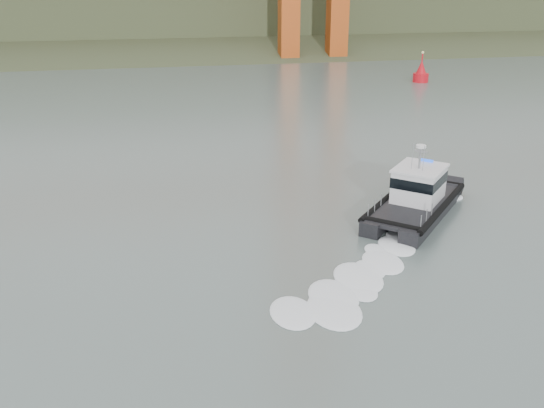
{
  "coord_description": "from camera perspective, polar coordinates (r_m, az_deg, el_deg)",
  "views": [
    {
      "loc": [
        -3.74,
        -22.74,
        14.25
      ],
      "look_at": [
        2.0,
        6.76,
        2.4
      ],
      "focal_mm": 40.0,
      "sensor_mm": 36.0,
      "label": 1
    }
  ],
  "objects": [
    {
      "name": "ground",
      "position": [
        27.09,
        -1.44,
        -10.22
      ],
      "size": [
        400.0,
        400.0,
        0.0
      ],
      "primitive_type": "plane",
      "color": "slate",
      "rests_on": "ground"
    },
    {
      "name": "nav_buoy",
      "position": [
        83.36,
        13.84,
        11.84
      ],
      "size": [
        2.01,
        2.01,
        4.19
      ],
      "color": "red",
      "rests_on": "ground"
    },
    {
      "name": "patrol_boat",
      "position": [
        37.88,
        13.42,
        0.66
      ],
      "size": [
        8.75,
        9.27,
        4.55
      ],
      "rotation": [
        0.0,
        0.0,
        -0.72
      ],
      "color": "black",
      "rests_on": "ground"
    }
  ]
}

